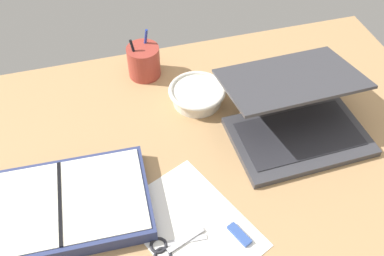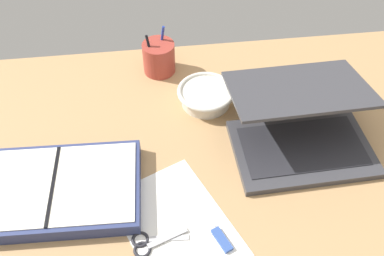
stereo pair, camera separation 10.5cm
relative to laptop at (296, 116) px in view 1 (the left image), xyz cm
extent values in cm
cube|color=tan|center=(-25.93, -5.75, -6.23)|extent=(140.00, 100.00, 2.00)
cube|color=#38383D|center=(0.09, -3.23, -4.33)|extent=(35.14, 23.89, 1.80)
cube|color=#232328|center=(0.09, -3.23, -3.31)|extent=(30.82, 17.36, 0.24)
cube|color=#38383D|center=(-0.17, 6.04, 7.82)|extent=(35.13, 23.62, 5.16)
cube|color=silver|center=(-0.16, 5.57, 7.73)|extent=(32.30, 21.20, 4.25)
cylinder|color=silver|center=(-21.58, 17.39, -3.12)|extent=(13.66, 13.66, 4.22)
torus|color=silver|center=(-21.58, 17.39, -1.01)|extent=(16.07, 16.07, 1.29)
cylinder|color=#9E382D|center=(-33.47, 33.12, -0.42)|extent=(9.56, 9.56, 9.62)
cylinder|color=black|center=(-35.75, 31.80, 1.85)|extent=(2.58, 3.90, 11.95)
cylinder|color=#233899|center=(-32.47, 35.55, 2.39)|extent=(2.73, 1.60, 13.25)
cube|color=navy|center=(-60.77, -9.09, -3.35)|extent=(40.32, 25.92, 3.76)
cube|color=silver|center=(-70.29, -8.70, -1.33)|extent=(19.21, 22.92, 0.30)
cube|color=silver|center=(-51.24, -9.49, -1.33)|extent=(19.21, 22.92, 0.30)
cube|color=black|center=(-60.77, -9.09, -1.18)|extent=(1.72, 22.20, 0.30)
cube|color=#B7B7BC|center=(-35.89, -23.72, -4.63)|extent=(9.12, 4.28, 0.30)
cube|color=#B7B7BC|center=(-35.89, -23.72, -4.93)|extent=(9.32, 1.86, 0.30)
torus|color=#232328|center=(-41.45, -25.73, -4.93)|extent=(3.90, 3.90, 0.70)
torus|color=#232328|center=(-41.78, -23.29, -4.93)|extent=(3.90, 3.90, 0.70)
cube|color=white|center=(-33.74, -20.41, -5.15)|extent=(31.43, 35.81, 0.16)
cube|color=#33519E|center=(-24.32, -25.63, -4.73)|extent=(4.19, 6.30, 1.00)
cube|color=silver|center=(-25.73, -22.32, -4.73)|extent=(1.57, 1.57, 0.60)
camera|label=1|loc=(-46.43, -66.70, 79.43)|focal=40.00mm
camera|label=2|loc=(-36.12, -68.76, 79.43)|focal=40.00mm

